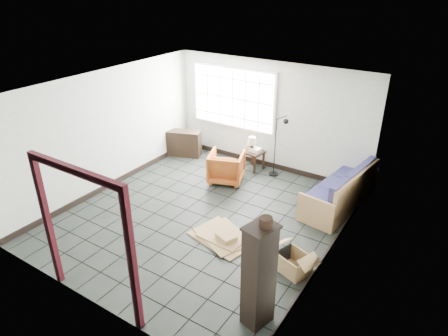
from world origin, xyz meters
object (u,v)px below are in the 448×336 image
Objects in this scene: futon_sofa at (342,193)px; side_table at (254,154)px; armchair at (226,165)px; tall_shelf at (259,276)px.

side_table is at bearing 173.87° from futon_sofa.
futon_sofa is 2.70× the size of armchair.
futon_sofa is 2.62m from armchair.
futon_sofa is at bearing 165.90° from armchair.
futon_sofa reaches higher than armchair.
futon_sofa is at bearing -14.01° from side_table.
armchair is (-2.60, -0.28, 0.07)m from futon_sofa.
tall_shelf reaches higher than side_table.
armchair is 0.50× the size of tall_shelf.
armchair is at bearing 142.50° from tall_shelf.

